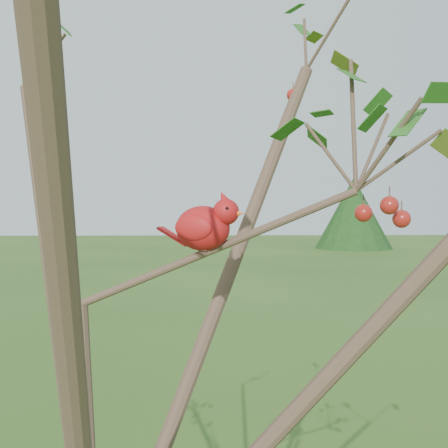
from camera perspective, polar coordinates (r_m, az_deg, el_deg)
name	(u,v)px	position (r m, az deg, el deg)	size (l,w,h in m)	color
crabapple_tree	(103,229)	(1.13, -12.17, -0.54)	(2.35, 2.05, 2.95)	#412E23
cardinal	(206,226)	(1.22, -1.89, -0.20)	(0.19, 0.13, 0.14)	red
distant_trees	(176,219)	(25.42, -4.92, 0.49)	(38.03, 13.20, 3.62)	#412E23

